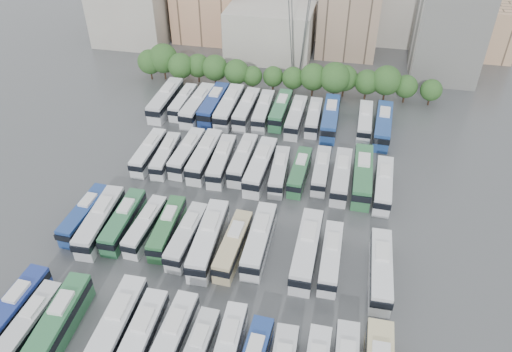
% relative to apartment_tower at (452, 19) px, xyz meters
% --- Properties ---
extents(ground, '(220.00, 220.00, 0.00)m').
position_rel_apartment_tower_xyz_m(ground, '(-34.00, -58.00, -13.00)').
color(ground, '#424447').
rests_on(ground, ground).
extents(tree_line, '(65.18, 7.97, 8.17)m').
position_rel_apartment_tower_xyz_m(tree_line, '(-35.49, -15.90, -8.74)').
color(tree_line, black).
rests_on(tree_line, ground).
extents(city_buildings, '(102.00, 35.00, 20.00)m').
position_rel_apartment_tower_xyz_m(city_buildings, '(-41.46, 13.86, -5.13)').
color(city_buildings, '#9E998E').
rests_on(city_buildings, ground).
extents(apartment_tower, '(14.00, 14.00, 26.00)m').
position_rel_apartment_tower_xyz_m(apartment_tower, '(0.00, 0.00, 0.00)').
color(apartment_tower, silver).
rests_on(apartment_tower, ground).
extents(bus_r0_s0, '(3.32, 12.50, 3.88)m').
position_rel_apartment_tower_xyz_m(bus_r0_s0, '(-55.32, -81.11, -11.09)').
color(bus_r0_s0, navy).
rests_on(bus_r0_s0, ground).
extents(bus_r0_s1, '(2.94, 11.50, 3.58)m').
position_rel_apartment_tower_xyz_m(bus_r0_s1, '(-52.39, -82.43, -11.24)').
color(bus_r0_s1, silver).
rests_on(bus_r0_s1, ground).
extents(bus_r0_s2, '(3.31, 13.08, 4.07)m').
position_rel_apartment_tower_xyz_m(bus_r0_s2, '(-49.02, -81.66, -11.00)').
color(bus_r0_s2, '#2F6F43').
rests_on(bus_r0_s2, ground).
extents(bus_r0_s4, '(3.16, 13.47, 4.21)m').
position_rel_apartment_tower_xyz_m(bus_r0_s4, '(-42.19, -80.95, -10.93)').
color(bus_r0_s4, silver).
rests_on(bus_r0_s4, ground).
extents(bus_r0_s5, '(2.92, 12.62, 3.95)m').
position_rel_apartment_tower_xyz_m(bus_r0_s5, '(-38.88, -81.79, -11.06)').
color(bus_r0_s5, white).
rests_on(bus_r0_s5, ground).
extents(bus_r0_s6, '(3.04, 12.35, 3.85)m').
position_rel_apartment_tower_xyz_m(bus_r0_s6, '(-35.43, -81.13, -11.11)').
color(bus_r0_s6, silver).
rests_on(bus_r0_s6, ground).
extents(bus_r0_s8, '(2.76, 11.44, 3.57)m').
position_rel_apartment_tower_xyz_m(bus_r0_s8, '(-28.96, -80.81, -11.25)').
color(bus_r0_s8, silver).
rests_on(bus_r0_s8, ground).
extents(bus_r1_s0, '(3.03, 11.59, 3.60)m').
position_rel_apartment_tower_xyz_m(bus_r1_s0, '(-55.26, -63.24, -11.23)').
color(bus_r1_s0, navy).
rests_on(bus_r1_s0, ground).
extents(bus_r1_s1, '(3.35, 12.88, 4.01)m').
position_rel_apartment_tower_xyz_m(bus_r1_s1, '(-52.26, -64.28, -11.03)').
color(bus_r1_s1, silver).
rests_on(bus_r1_s1, ground).
extents(bus_r1_s2, '(2.71, 11.80, 3.69)m').
position_rel_apartment_tower_xyz_m(bus_r1_s2, '(-49.06, -63.43, -11.19)').
color(bus_r1_s2, '#2F6D44').
rests_on(bus_r1_s2, ground).
extents(bus_r1_s3, '(2.92, 11.01, 3.42)m').
position_rel_apartment_tower_xyz_m(bus_r1_s3, '(-45.61, -63.58, -11.32)').
color(bus_r1_s3, silver).
rests_on(bus_r1_s3, ground).
extents(bus_r1_s4, '(2.86, 11.39, 3.55)m').
position_rel_apartment_tower_xyz_m(bus_r1_s4, '(-42.40, -63.39, -11.26)').
color(bus_r1_s4, '#2C6839').
rests_on(bus_r1_s4, ground).
extents(bus_r1_s5, '(3.03, 11.68, 3.63)m').
position_rel_apartment_tower_xyz_m(bus_r1_s5, '(-39.11, -64.41, -11.22)').
color(bus_r1_s5, silver).
rests_on(bus_r1_s5, ground).
extents(bus_r1_s6, '(3.33, 13.51, 4.21)m').
position_rel_apartment_tower_xyz_m(bus_r1_s6, '(-35.86, -64.72, -10.93)').
color(bus_r1_s6, silver).
rests_on(bus_r1_s6, ground).
extents(bus_r1_s7, '(3.08, 11.80, 3.67)m').
position_rel_apartment_tower_xyz_m(bus_r1_s7, '(-32.31, -64.84, -11.20)').
color(bus_r1_s7, tan).
rests_on(bus_r1_s7, ground).
extents(bus_r1_s8, '(2.77, 12.64, 3.96)m').
position_rel_apartment_tower_xyz_m(bus_r1_s8, '(-29.02, -63.22, -11.05)').
color(bus_r1_s8, silver).
rests_on(bus_r1_s8, ground).
extents(bus_r1_s10, '(3.08, 13.39, 4.19)m').
position_rel_apartment_tower_xyz_m(bus_r1_s10, '(-22.34, -63.82, -10.94)').
color(bus_r1_s10, silver).
rests_on(bus_r1_s10, ground).
extents(bus_r1_s11, '(2.54, 11.53, 3.61)m').
position_rel_apartment_tower_xyz_m(bus_r1_s11, '(-19.03, -64.27, -11.23)').
color(bus_r1_s11, silver).
rests_on(bus_r1_s11, ground).
extents(bus_r1_s13, '(2.97, 12.56, 3.92)m').
position_rel_apartment_tower_xyz_m(bus_r1_s13, '(-12.50, -65.27, -11.07)').
color(bus_r1_s13, silver).
rests_on(bus_r1_s13, ground).
extents(bus_r2_s1, '(2.56, 11.41, 3.58)m').
position_rel_apartment_tower_xyz_m(bus_r2_s1, '(-52.19, -45.97, -11.24)').
color(bus_r2_s1, white).
rests_on(bus_r2_s1, ground).
extents(bus_r2_s2, '(2.85, 11.02, 3.43)m').
position_rel_apartment_tower_xyz_m(bus_r2_s2, '(-48.98, -46.18, -11.32)').
color(bus_r2_s2, silver).
rests_on(bus_r2_s2, ground).
extents(bus_r2_s3, '(3.20, 12.07, 3.75)m').
position_rel_apartment_tower_xyz_m(bus_r2_s3, '(-45.56, -44.84, -11.16)').
color(bus_r2_s3, silver).
rests_on(bus_r2_s3, ground).
extents(bus_r2_s4, '(3.04, 12.77, 3.99)m').
position_rel_apartment_tower_xyz_m(bus_r2_s4, '(-42.26, -45.30, -11.04)').
color(bus_r2_s4, silver).
rests_on(bus_r2_s4, ground).
extents(bus_r2_s5, '(3.03, 12.17, 3.79)m').
position_rel_apartment_tower_xyz_m(bus_r2_s5, '(-39.10, -45.91, -11.14)').
color(bus_r2_s5, silver).
rests_on(bus_r2_s5, ground).
extents(bus_r2_s6, '(2.83, 12.03, 3.76)m').
position_rel_apartment_tower_xyz_m(bus_r2_s6, '(-35.68, -44.79, -11.15)').
color(bus_r2_s6, silver).
rests_on(bus_r2_s6, ground).
extents(bus_r2_s7, '(3.40, 13.29, 4.14)m').
position_rel_apartment_tower_xyz_m(bus_r2_s7, '(-32.33, -46.32, -10.97)').
color(bus_r2_s7, silver).
rests_on(bus_r2_s7, ground).
extents(bus_r2_s8, '(2.93, 11.19, 3.48)m').
position_rel_apartment_tower_xyz_m(bus_r2_s8, '(-29.10, -46.66, -11.29)').
color(bus_r2_s8, silver).
rests_on(bus_r2_s8, ground).
extents(bus_r2_s9, '(2.83, 11.08, 3.45)m').
position_rel_apartment_tower_xyz_m(bus_r2_s9, '(-25.80, -46.00, -11.31)').
color(bus_r2_s9, '#2A633B').
rests_on(bus_r2_s9, ground).
extents(bus_r2_s10, '(2.46, 10.90, 3.41)m').
position_rel_apartment_tower_xyz_m(bus_r2_s10, '(-22.39, -44.95, -11.32)').
color(bus_r2_s10, silver).
rests_on(bus_r2_s10, ground).
extents(bus_r2_s11, '(2.76, 12.24, 3.83)m').
position_rel_apartment_tower_xyz_m(bus_r2_s11, '(-19.02, -46.01, -11.12)').
color(bus_r2_s11, silver).
rests_on(bus_r2_s11, ground).
extents(bus_r2_s12, '(3.11, 13.66, 4.28)m').
position_rel_apartment_tower_xyz_m(bus_r2_s12, '(-15.69, -45.46, -10.90)').
color(bus_r2_s12, '#2D6A3F').
rests_on(bus_r2_s12, ground).
extents(bus_r2_s13, '(2.97, 12.13, 3.79)m').
position_rel_apartment_tower_xyz_m(bus_r2_s13, '(-12.34, -46.94, -11.14)').
color(bus_r2_s13, silver).
rests_on(bus_r2_s13, ground).
extents(bus_r3_s0, '(3.12, 13.72, 4.30)m').
position_rel_apartment_tower_xyz_m(bus_r3_s0, '(-55.63, -28.19, -10.89)').
color(bus_r3_s0, silver).
rests_on(bus_r3_s0, ground).
extents(bus_r3_s1, '(2.67, 11.30, 3.53)m').
position_rel_apartment_tower_xyz_m(bus_r3_s1, '(-52.12, -27.59, -11.27)').
color(bus_r3_s1, silver).
rests_on(bus_r3_s1, ground).
extents(bus_r3_s2, '(3.62, 13.56, 4.21)m').
position_rel_apartment_tower_xyz_m(bus_r3_s2, '(-48.63, -28.93, -10.93)').
color(bus_r3_s2, silver).
rests_on(bus_r3_s2, ground).
extents(bus_r3_s3, '(3.18, 13.38, 4.18)m').
position_rel_apartment_tower_xyz_m(bus_r3_s3, '(-45.64, -27.86, -10.95)').
color(bus_r3_s3, navy).
rests_on(bus_r3_s3, ground).
extents(bus_r3_s4, '(3.12, 13.65, 4.27)m').
position_rel_apartment_tower_xyz_m(bus_r3_s4, '(-42.36, -28.25, -10.90)').
color(bus_r3_s4, silver).
rests_on(bus_r3_s4, ground).
extents(bus_r3_s5, '(3.05, 12.64, 3.95)m').
position_rel_apartment_tower_xyz_m(bus_r3_s5, '(-38.91, -28.01, -11.06)').
color(bus_r3_s5, silver).
rests_on(bus_r3_s5, ground).
extents(bus_r3_s6, '(2.89, 12.19, 3.81)m').
position_rel_apartment_tower_xyz_m(bus_r3_s6, '(-35.56, -27.88, -11.13)').
color(bus_r3_s6, silver).
rests_on(bus_r3_s6, ground).
extents(bus_r3_s7, '(2.94, 12.16, 3.80)m').
position_rel_apartment_tower_xyz_m(bus_r3_s7, '(-32.31, -26.85, -11.14)').
color(bus_r3_s7, '#317347').
rests_on(bus_r3_s7, ground).
extents(bus_r3_s8, '(2.89, 12.23, 3.82)m').
position_rel_apartment_tower_xyz_m(bus_r3_s8, '(-28.95, -28.95, -11.12)').
color(bus_r3_s8, silver).
rests_on(bus_r3_s8, ground).
extents(bus_r3_s9, '(2.57, 11.13, 3.48)m').
position_rel_apartment_tower_xyz_m(bus_r3_s9, '(-25.63, -28.03, -11.29)').
color(bus_r3_s9, silver).
rests_on(bus_r3_s9, ground).
extents(bus_r3_s10, '(3.13, 13.41, 4.19)m').
position_rel_apartment_tower_xyz_m(bus_r3_s10, '(-22.47, -28.26, -10.94)').
color(bus_r3_s10, navy).
rests_on(bus_r3_s10, ground).
extents(bus_r3_s12, '(2.57, 11.69, 3.67)m').
position_rel_apartment_tower_xyz_m(bus_r3_s12, '(-15.97, -27.76, -11.20)').
color(bus_r3_s12, silver).
rests_on(bus_r3_s12, ground).
extents(bus_r3_s13, '(3.48, 13.47, 4.19)m').
position_rel_apartment_tower_xyz_m(bus_r3_s13, '(-12.59, -28.86, -10.94)').
color(bus_r3_s13, navy).
rests_on(bus_r3_s13, ground).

